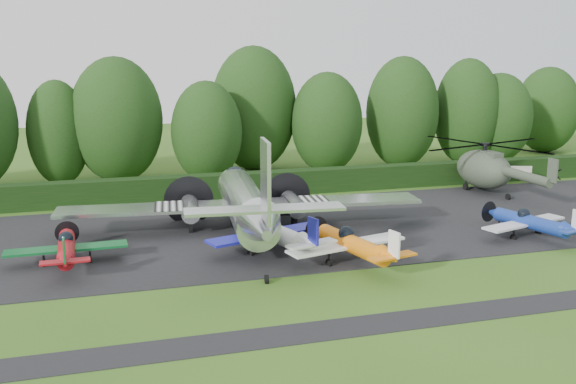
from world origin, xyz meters
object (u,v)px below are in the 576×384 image
object	(u,v)px
light_plane_red	(66,248)
sign_board	(515,172)
light_plane_blue	(530,222)
transport_plane	(246,204)
light_plane_white	(275,232)
helicopter	(484,166)
light_plane_orange	(352,244)

from	to	relation	value
light_plane_red	sign_board	distance (m)	40.55
light_plane_red	light_plane_blue	size ratio (longest dim) A/B	1.00
light_plane_red	sign_board	xyz separation A→B (m)	(38.38, 13.07, 0.05)
transport_plane	sign_board	world-z (taller)	transport_plane
light_plane_white	sign_board	distance (m)	29.97
light_plane_blue	sign_board	xyz separation A→B (m)	(9.83, 15.49, 0.04)
helicopter	light_plane_red	bearing A→B (deg)	-159.86
sign_board	light_plane_blue	bearing A→B (deg)	-141.79
transport_plane	light_plane_blue	size ratio (longest dim) A/B	3.43
helicopter	sign_board	size ratio (longest dim) A/B	5.24
light_plane_red	light_plane_blue	bearing A→B (deg)	-3.03
transport_plane	light_plane_orange	xyz separation A→B (m)	(4.52, -7.20, -0.98)
light_plane_red	light_plane_orange	xyz separation A→B (m)	(15.54, -4.08, 0.12)
light_plane_white	light_plane_blue	world-z (taller)	light_plane_white
light_plane_blue	light_plane_white	bearing A→B (deg)	-169.10
transport_plane	light_plane_blue	bearing A→B (deg)	-23.19
light_plane_white	helicopter	bearing A→B (deg)	45.58
transport_plane	helicopter	size ratio (longest dim) A/B	1.57
transport_plane	light_plane_white	world-z (taller)	transport_plane
helicopter	sign_board	distance (m)	5.36
transport_plane	light_plane_blue	world-z (taller)	transport_plane
transport_plane	helicopter	distance (m)	23.90
light_plane_orange	light_plane_red	bearing A→B (deg)	179.40
light_plane_white	light_plane_blue	distance (m)	16.76
transport_plane	light_plane_orange	distance (m)	8.55
helicopter	light_plane_blue	bearing A→B (deg)	-108.69
light_plane_orange	light_plane_blue	size ratio (longest dim) A/B	1.10
light_plane_blue	light_plane_orange	bearing A→B (deg)	-156.59
light_plane_orange	helicopter	world-z (taller)	helicopter
light_plane_red	sign_board	world-z (taller)	light_plane_red
transport_plane	light_plane_orange	world-z (taller)	transport_plane
light_plane_white	transport_plane	bearing A→B (deg)	119.03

